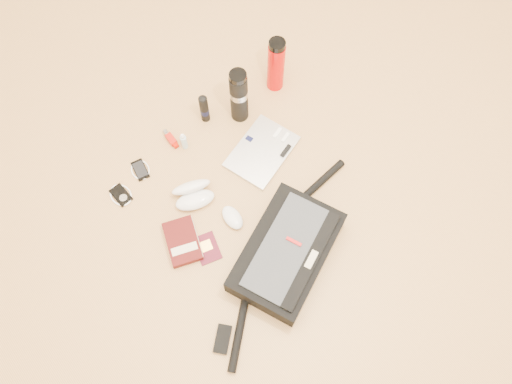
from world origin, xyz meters
The scene contains 14 objects.
ground centered at (0.00, 0.00, 0.00)m, with size 4.00×4.00×0.00m, color tan.
messenger_bag centered at (-0.04, -0.24, 0.06)m, with size 0.91×0.45×0.13m.
laptop centered at (0.19, 0.19, 0.01)m, with size 0.35×0.29×0.03m.
book centered at (-0.32, 0.07, 0.02)m, with size 0.18×0.22×0.04m.
passport centered at (-0.26, -0.01, 0.00)m, with size 0.12×0.14×0.01m.
mouse centered at (-0.10, 0.03, 0.02)m, with size 0.08×0.12×0.04m.
sunglasses_case centered at (-0.16, 0.21, 0.03)m, with size 0.20×0.19×0.10m.
ipod centered at (-0.40, 0.41, 0.01)m, with size 0.09×0.10×0.01m.
phone centered at (-0.27, 0.45, 0.00)m, with size 0.09×0.11×0.01m.
inhaler centered at (-0.08, 0.49, 0.01)m, with size 0.03×0.10×0.03m.
spray_bottle centered at (-0.05, 0.42, 0.05)m, with size 0.03×0.03×0.10m.
aerosol_can centered at (0.11, 0.48, 0.08)m, with size 0.04×0.04×0.17m.
thermos_black centered at (0.24, 0.40, 0.15)m, with size 0.09×0.09×0.30m.
thermos_red centered at (0.46, 0.43, 0.15)m, with size 0.10×0.10×0.29m.
Camera 1 is at (-0.47, -0.58, 1.94)m, focal length 35.00 mm.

